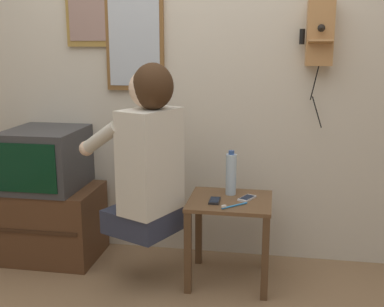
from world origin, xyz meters
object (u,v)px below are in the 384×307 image
object	(u,v)px
person	(147,153)
framed_picture	(89,5)
cell_phone_spare	(247,198)
toothbrush	(233,206)
wall_phone_antique	(320,32)
wall_mirror	(135,42)
cell_phone_held	(215,201)
water_bottle	(231,174)
television	(46,159)

from	to	relation	value
person	framed_picture	world-z (taller)	framed_picture
cell_phone_spare	toothbrush	distance (m)	0.17
wall_phone_antique	wall_mirror	xyz separation A→B (m)	(-1.15, 0.04, -0.06)
framed_picture	toothbrush	size ratio (longest dim) A/B	3.84
cell_phone_held	water_bottle	size ratio (longest dim) A/B	0.46
cell_phone_held	water_bottle	xyz separation A→B (m)	(0.08, 0.15, 0.12)
framed_picture	cell_phone_held	size ratio (longest dim) A/B	4.23
cell_phone_held	cell_phone_spare	size ratio (longest dim) A/B	0.90
water_bottle	toothbrush	bearing A→B (deg)	-81.85
wall_phone_antique	person	bearing A→B (deg)	-153.23
television	wall_mirror	xyz separation A→B (m)	(0.55, 0.23, 0.74)
framed_picture	water_bottle	world-z (taller)	framed_picture
cell_phone_held	cell_phone_spare	bearing A→B (deg)	22.42
television	cell_phone_held	world-z (taller)	television
wall_phone_antique	water_bottle	distance (m)	0.99
person	cell_phone_held	bearing A→B (deg)	-52.05
framed_picture	cell_phone_spare	size ratio (longest dim) A/B	3.83
television	wall_mirror	world-z (taller)	wall_mirror
person	cell_phone_held	world-z (taller)	person
wall_mirror	person	bearing A→B (deg)	-68.05
wall_mirror	water_bottle	size ratio (longest dim) A/B	2.26
cell_phone_held	person	bearing A→B (deg)	-167.37
television	wall_phone_antique	world-z (taller)	wall_phone_antique
television	wall_phone_antique	xyz separation A→B (m)	(1.70, 0.19, 0.79)
cell_phone_held	cell_phone_spare	distance (m)	0.20
framed_picture	water_bottle	bearing A→B (deg)	-16.19
person	cell_phone_spare	bearing A→B (deg)	-48.73
cell_phone_held	wall_mirror	bearing A→B (deg)	143.04
person	television	distance (m)	0.82
wall_mirror	toothbrush	xyz separation A→B (m)	(0.69, -0.50, -0.89)
wall_phone_antique	toothbrush	world-z (taller)	wall_phone_antique
television	wall_mirror	distance (m)	0.95
water_bottle	television	bearing A→B (deg)	178.01
water_bottle	framed_picture	bearing A→B (deg)	163.81
person	wall_mirror	xyz separation A→B (m)	(-0.21, 0.52, 0.60)
framed_picture	water_bottle	distance (m)	1.42
cell_phone_held	television	bearing A→B (deg)	169.62
television	cell_phone_spare	size ratio (longest dim) A/B	3.71
television	wall_mirror	size ratio (longest dim) A/B	0.83
person	toothbrush	size ratio (longest dim) A/B	7.14
wall_phone_antique	wall_mirror	distance (m)	1.15
wall_phone_antique	wall_mirror	world-z (taller)	wall_mirror
wall_mirror	water_bottle	distance (m)	1.05
cell_phone_held	wall_phone_antique	bearing A→B (deg)	33.76
framed_picture	water_bottle	size ratio (longest dim) A/B	1.95
wall_phone_antique	cell_phone_held	size ratio (longest dim) A/B	6.38
cell_phone_spare	water_bottle	bearing A→B (deg)	169.42
cell_phone_spare	toothbrush	xyz separation A→B (m)	(-0.07, -0.15, 0.00)
toothbrush	framed_picture	bearing A→B (deg)	19.55
person	wall_mirror	bearing A→B (deg)	46.72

